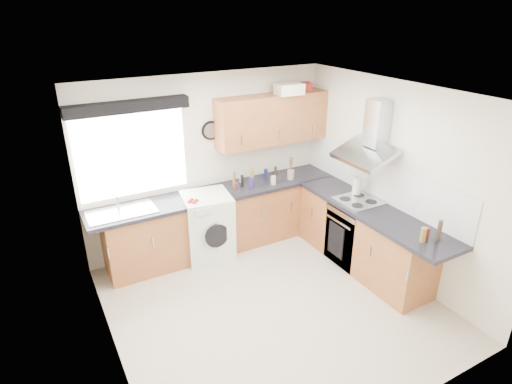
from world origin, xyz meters
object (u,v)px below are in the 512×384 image
extractor_hood (371,138)px  upper_cabinets (272,119)px  washing_machine (208,226)px  oven (355,233)px

extractor_hood → upper_cabinets: 1.48m
upper_cabinets → washing_machine: 1.79m
oven → upper_cabinets: (-0.55, 1.32, 1.38)m
washing_machine → oven: bearing=-23.9°
oven → upper_cabinets: 1.99m
upper_cabinets → washing_machine: bearing=-169.1°
upper_cabinets → washing_machine: upper_cabinets is taller
extractor_hood → upper_cabinets: upper_cabinets is taller
oven → extractor_hood: extractor_hood is taller
extractor_hood → upper_cabinets: size_ratio=0.46×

